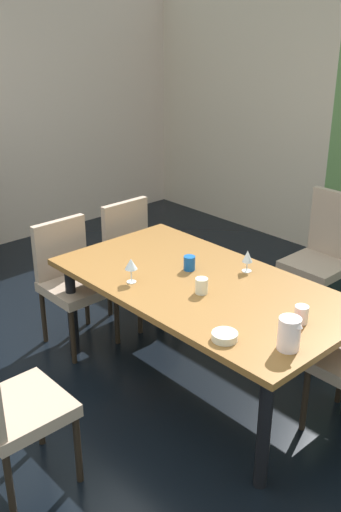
{
  "coord_description": "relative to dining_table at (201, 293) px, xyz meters",
  "views": [
    {
      "loc": [
        2.56,
        -1.68,
        2.27
      ],
      "look_at": [
        0.15,
        0.54,
        0.85
      ],
      "focal_mm": 40.0,
      "sensor_mm": 36.0,
      "label": 1
    }
  ],
  "objects": [
    {
      "name": "ground_plane",
      "position": [
        -0.37,
        -0.59,
        -0.67
      ],
      "size": [
        5.67,
        6.35,
        0.02
      ],
      "primitive_type": "cube",
      "color": "black"
    },
    {
      "name": "back_panel_interior",
      "position": [
        -1.98,
        2.53,
        0.62
      ],
      "size": [
        2.45,
        0.1,
        2.54
      ],
      "primitive_type": "cube",
      "color": "beige",
      "rests_on": "ground_plane"
    },
    {
      "name": "dining_table",
      "position": [
        0.0,
        0.0,
        0.0
      ],
      "size": [
        1.9,
        1.02,
        0.73
      ],
      "color": "brown",
      "rests_on": "ground_plane"
    },
    {
      "name": "chair_head_near",
      "position": [
        0.0,
        -1.35,
        -0.13
      ],
      "size": [
        0.44,
        0.44,
        0.93
      ],
      "color": "gray",
      "rests_on": "ground_plane"
    },
    {
      "name": "chair_left_far",
      "position": [
        -1.01,
        0.3,
        -0.14
      ],
      "size": [
        0.44,
        0.44,
        0.91
      ],
      "rotation": [
        0.0,
        0.0,
        -1.57
      ],
      "color": "gray",
      "rests_on": "ground_plane"
    },
    {
      "name": "chair_head_far",
      "position": [
        0.0,
        1.35,
        -0.11
      ],
      "size": [
        0.44,
        0.44,
        1.0
      ],
      "rotation": [
        0.0,
        0.0,
        3.14
      ],
      "color": "gray",
      "rests_on": "ground_plane"
    },
    {
      "name": "chair_left_near",
      "position": [
        -1.01,
        -0.3,
        -0.14
      ],
      "size": [
        0.44,
        0.44,
        0.9
      ],
      "rotation": [
        0.0,
        0.0,
        -1.57
      ],
      "color": "gray",
      "rests_on": "ground_plane"
    },
    {
      "name": "wine_glass_near_window",
      "position": [
        0.08,
        0.33,
        0.17
      ],
      "size": [
        0.07,
        0.07,
        0.14
      ],
      "color": "silver",
      "rests_on": "dining_table"
    },
    {
      "name": "wine_glass_west",
      "position": [
        -0.29,
        -0.32,
        0.19
      ],
      "size": [
        0.08,
        0.08,
        0.16
      ],
      "color": "silver",
      "rests_on": "dining_table"
    },
    {
      "name": "serving_bowl_rear",
      "position": [
        0.55,
        -0.39,
        0.09
      ],
      "size": [
        0.14,
        0.14,
        0.04
      ],
      "primitive_type": "cylinder",
      "color": "beige",
      "rests_on": "dining_table"
    },
    {
      "name": "cup_right",
      "position": [
        0.1,
        -0.1,
        0.12
      ],
      "size": [
        0.07,
        0.07,
        0.09
      ],
      "primitive_type": "cylinder",
      "color": "silver",
      "rests_on": "dining_table"
    },
    {
      "name": "cup_center",
      "position": [
        0.7,
        0.04,
        0.12
      ],
      "size": [
        0.07,
        0.07,
        0.1
      ],
      "primitive_type": "cylinder",
      "color": "white",
      "rests_on": "dining_table"
    },
    {
      "name": "cup_east",
      "position": [
        -0.18,
        0.07,
        0.12
      ],
      "size": [
        0.07,
        0.07,
        0.09
      ],
      "primitive_type": "cylinder",
      "color": "#124C9C",
      "rests_on": "dining_table"
    },
    {
      "name": "cup_south",
      "position": [
        0.73,
        -0.1,
        0.12
      ],
      "size": [
        0.07,
        0.07,
        0.09
      ],
      "primitive_type": "cylinder",
      "color": "red",
      "rests_on": "dining_table"
    },
    {
      "name": "pitcher_corner",
      "position": [
        0.81,
        -0.22,
        0.16
      ],
      "size": [
        0.13,
        0.11,
        0.17
      ],
      "color": "white",
      "rests_on": "dining_table"
    }
  ]
}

